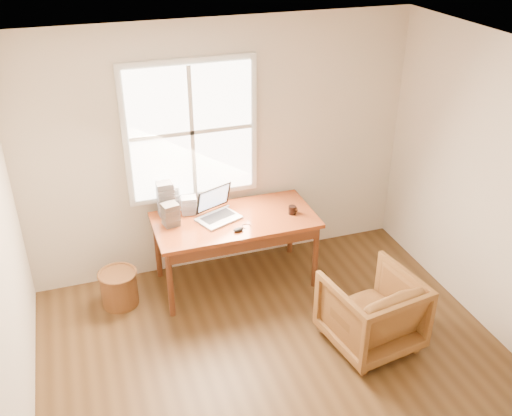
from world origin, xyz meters
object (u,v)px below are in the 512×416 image
(armchair, at_px, (371,311))
(wicker_stool, at_px, (119,288))
(cd_stack_a, at_px, (171,199))
(laptop, at_px, (218,208))
(coffee_mug, at_px, (292,210))
(desk, at_px, (235,220))

(armchair, distance_m, wicker_stool, 2.43)
(armchair, relative_size, cd_stack_a, 2.96)
(armchair, distance_m, laptop, 1.74)
(laptop, xyz_separation_m, cd_stack_a, (-0.40, 0.33, -0.01))
(coffee_mug, height_order, cd_stack_a, cd_stack_a)
(laptop, bearing_deg, coffee_mug, -32.30)
(armchair, xyz_separation_m, cd_stack_a, (-1.42, 1.63, 0.53))
(cd_stack_a, bearing_deg, laptop, -39.38)
(desk, height_order, wicker_stool, desk)
(wicker_stool, relative_size, coffee_mug, 4.15)
(desk, relative_size, armchair, 2.10)
(coffee_mug, bearing_deg, cd_stack_a, 179.43)
(armchair, height_order, laptop, laptop)
(armchair, bearing_deg, desk, -64.52)
(wicker_stool, xyz_separation_m, laptop, (1.04, 0.03, 0.71))
(armchair, relative_size, laptop, 2.01)
(desk, bearing_deg, wicker_stool, 180.00)
(armchair, relative_size, coffee_mug, 8.93)
(laptop, distance_m, cd_stack_a, 0.52)
(desk, distance_m, coffee_mug, 0.58)
(desk, bearing_deg, coffee_mug, -9.26)
(armchair, distance_m, coffee_mug, 1.29)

